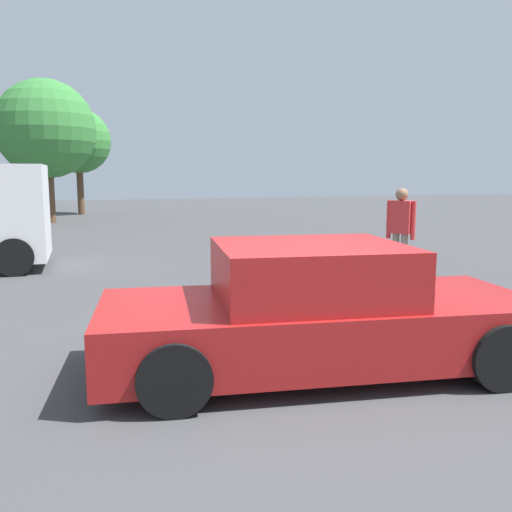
% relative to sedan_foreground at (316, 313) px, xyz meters
% --- Properties ---
extents(ground_plane, '(80.00, 80.00, 0.00)m').
position_rel_sedan_foreground_xyz_m(ground_plane, '(-0.20, -0.10, -0.60)').
color(ground_plane, '#424244').
extents(sedan_foreground, '(4.62, 2.41, 1.31)m').
position_rel_sedan_foreground_xyz_m(sedan_foreground, '(0.00, 0.00, 0.00)').
color(sedan_foreground, maroon).
rests_on(sedan_foreground, ground_plane).
extents(dog, '(0.63, 0.36, 0.42)m').
position_rel_sedan_foreground_xyz_m(dog, '(1.55, 2.23, -0.33)').
color(dog, beige).
rests_on(dog, ground_plane).
extents(pedestrian, '(0.43, 0.48, 1.74)m').
position_rel_sedan_foreground_xyz_m(pedestrian, '(3.64, 3.99, 0.44)').
color(pedestrian, gray).
rests_on(pedestrian, ground_plane).
extents(tree_back_left, '(3.17, 3.17, 5.23)m').
position_rel_sedan_foreground_xyz_m(tree_back_left, '(-1.82, 23.76, 3.02)').
color(tree_back_left, brown).
rests_on(tree_back_left, ground_plane).
extents(tree_back_right, '(3.98, 3.98, 5.82)m').
position_rel_sedan_foreground_xyz_m(tree_back_right, '(-3.14, 19.20, 3.21)').
color(tree_back_right, brown).
rests_on(tree_back_right, ground_plane).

